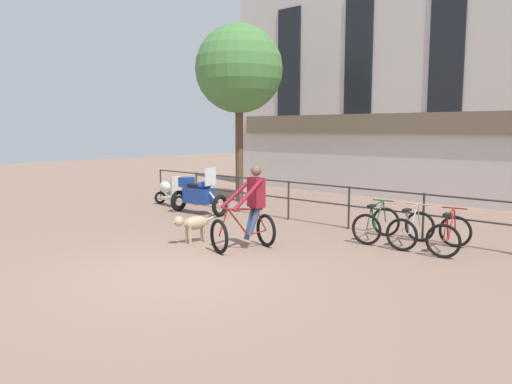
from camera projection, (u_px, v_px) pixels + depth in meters
The scene contains 11 objects.
ground_plane at pixel (180, 275), 8.33m from camera, with size 60.00×60.00×0.00m, color #846656.
canal_railing at pixel (349, 200), 12.04m from camera, with size 15.05×0.05×1.05m.
building_facade at pixel (450, 70), 15.83m from camera, with size 18.00×0.72×8.57m.
cyclist_with_bike at pixel (249, 212), 10.02m from camera, with size 0.96×1.31×1.70m.
dog at pixel (192, 223), 10.60m from camera, with size 0.36×1.01×0.61m.
parked_motorcycle at pixel (198, 194), 14.24m from camera, with size 1.77×0.81×1.35m.
parked_bicycle_near_lamp at pixel (376, 224), 10.86m from camera, with size 0.78×1.17×0.86m.
parked_bicycle_mid_left at pixel (411, 229), 10.33m from camera, with size 0.76×1.17×0.86m.
parked_bicycle_mid_right at pixel (449, 235), 9.79m from camera, with size 0.83×1.20×0.86m.
parked_scooter at pixel (168, 191), 15.75m from camera, with size 1.32×0.58×0.96m.
tree_canalside_left at pixel (239, 70), 16.30m from camera, with size 2.88×2.88×5.81m.
Camera 1 is at (6.40, -5.11, 2.42)m, focal length 35.00 mm.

